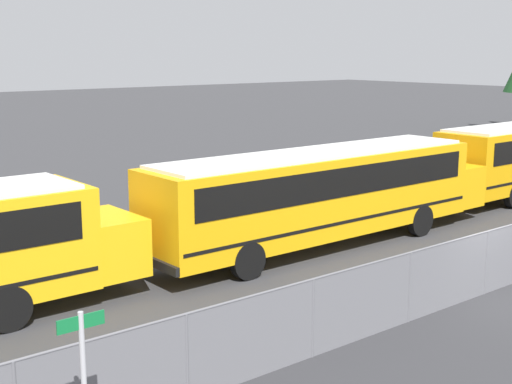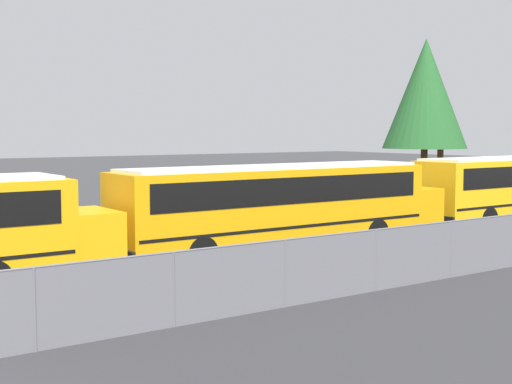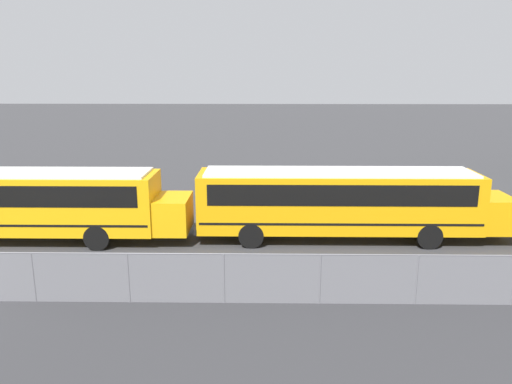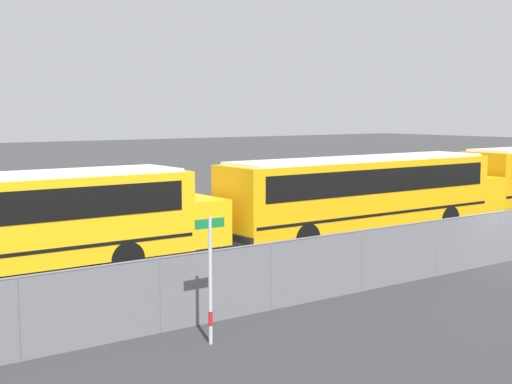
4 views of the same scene
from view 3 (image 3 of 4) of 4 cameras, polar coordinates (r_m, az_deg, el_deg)
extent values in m
cylinder|color=slate|center=(17.73, -24.07, -8.91)|extent=(0.07, 0.07, 1.67)
cylinder|color=slate|center=(16.69, -14.36, -9.51)|extent=(0.07, 0.07, 1.67)
cylinder|color=slate|center=(16.18, -3.68, -9.86)|extent=(0.07, 0.07, 1.67)
cylinder|color=slate|center=(16.23, 7.32, -9.87)|extent=(0.07, 0.07, 1.67)
cylinder|color=slate|center=(16.85, 17.87, -9.54)|extent=(0.07, 0.07, 1.67)
cube|color=#EDA80F|center=(23.95, -25.61, -1.01)|extent=(12.08, 2.49, 2.48)
cube|color=black|center=(23.83, -25.75, 0.26)|extent=(11.11, 2.53, 0.89)
cube|color=black|center=(24.12, -25.45, -2.61)|extent=(11.83, 2.52, 0.10)
cube|color=#EDA80F|center=(21.92, -9.44, -2.43)|extent=(1.45, 2.29, 1.49)
cube|color=silver|center=(23.69, -25.93, 2.00)|extent=(11.47, 2.24, 0.10)
cylinder|color=black|center=(23.89, -16.05, -3.30)|extent=(1.07, 0.28, 1.07)
cylinder|color=black|center=(21.85, -17.72, -5.00)|extent=(1.07, 0.28, 1.07)
cube|color=orange|center=(22.04, 9.28, -1.00)|extent=(12.08, 2.49, 2.48)
cube|color=black|center=(21.91, 9.33, 0.38)|extent=(11.11, 2.53, 0.89)
cube|color=black|center=(22.23, 9.21, -2.73)|extent=(11.83, 2.52, 0.10)
cube|color=orange|center=(24.10, 25.36, -2.12)|extent=(1.45, 2.29, 1.49)
cube|color=black|center=(22.29, -6.54, -3.65)|extent=(0.12, 2.49, 0.24)
cube|color=silver|center=(21.76, 9.41, 2.28)|extent=(11.47, 2.24, 0.10)
cylinder|color=black|center=(24.25, 17.58, -3.16)|extent=(1.07, 0.28, 1.07)
cylinder|color=black|center=(22.20, 19.21, -4.82)|extent=(1.07, 0.28, 1.07)
cylinder|color=black|center=(23.23, -0.43, -3.23)|extent=(1.07, 0.28, 1.07)
cylinder|color=black|center=(21.09, -0.57, -5.00)|extent=(1.07, 0.28, 1.07)
camera|label=1|loc=(26.57, -78.28, 0.38)|focal=50.00mm
camera|label=2|loc=(12.09, -80.17, -12.25)|focal=50.00mm
camera|label=4|loc=(30.05, -85.66, -3.76)|focal=50.00mm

